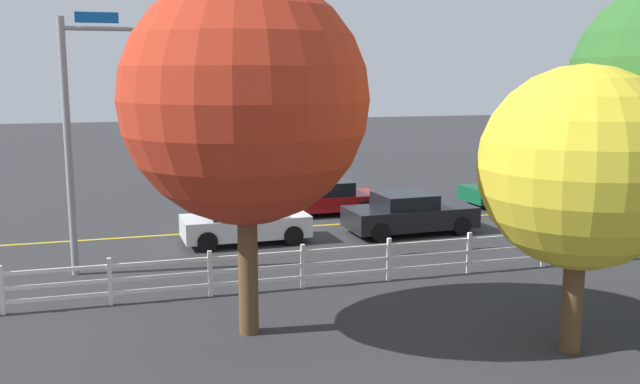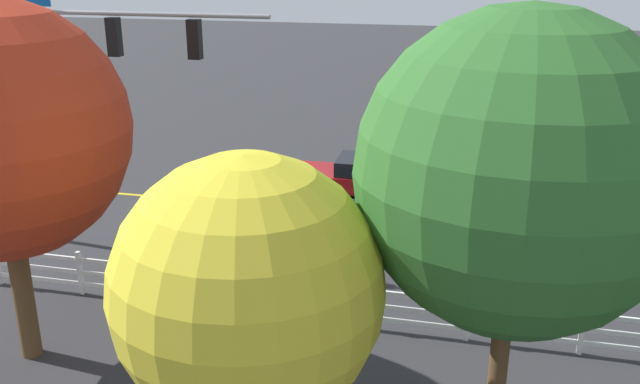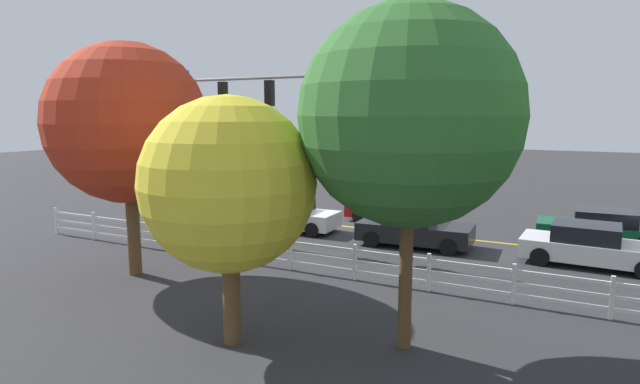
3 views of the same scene
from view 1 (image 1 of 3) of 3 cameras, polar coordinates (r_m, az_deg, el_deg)
name	(u,v)px [view 1 (image 1 of 3)]	position (r m, az deg, el deg)	size (l,w,h in m)	color
ground_plane	(266,229)	(24.77, -4.41, -3.03)	(120.00, 120.00, 0.00)	#2D2D30
lane_center_stripe	(372,222)	(25.87, 4.30, -2.47)	(28.00, 0.16, 0.01)	gold
signal_assembly	(150,92)	(19.58, -13.76, 8.00)	(7.57, 0.37, 7.02)	gray
car_0	(409,214)	(24.12, 7.30, -1.78)	(4.49, 2.19, 1.40)	black
car_1	(517,188)	(30.43, 15.88, 0.30)	(4.61, 2.16, 1.39)	#0C4C2D
car_2	(320,198)	(27.18, 0.01, -0.51)	(4.76, 2.03, 1.31)	maroon
car_3	(244,222)	(22.69, -6.26, -2.49)	(4.10, 1.99, 1.39)	silver
car_4	(563,203)	(27.29, 19.31, -0.88)	(4.67, 2.22, 1.45)	silver
white_rail_fence	(430,255)	(19.04, 8.99, -5.14)	(26.10, 0.10, 1.15)	white
tree_0	(245,100)	(14.14, -6.17, 7.48)	(5.04, 5.04, 7.43)	brown
tree_1	(581,168)	(14.09, 20.61, 1.83)	(3.90, 3.90, 5.62)	brown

